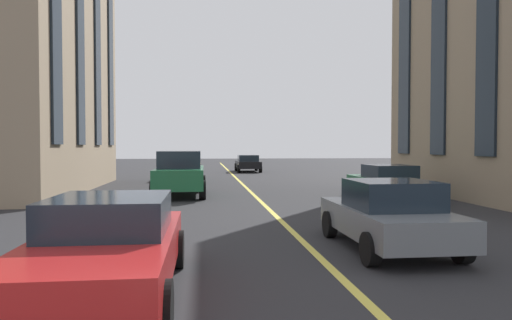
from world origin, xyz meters
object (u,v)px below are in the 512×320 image
car_green_mid (180,173)px  car_black_far (248,163)px  car_green_parked_b (387,182)px  car_green_oncoming (181,169)px  car_grey_near (389,215)px  car_red_trailing (108,246)px

car_green_mid → car_black_far: 18.51m
car_green_parked_b → car_green_oncoming: 14.20m
car_green_oncoming → car_black_far: (9.07, -4.98, 0.00)m
car_grey_near → car_black_far: car_grey_near is taller
car_green_mid → car_red_trailing: bearing=178.5°
car_grey_near → car_black_far: size_ratio=0.89×
car_grey_near → car_green_mid: size_ratio=0.83×
car_green_oncoming → car_black_far: size_ratio=1.00×
car_green_oncoming → car_red_trailing: 21.97m
car_green_mid → car_grey_near: bearing=-156.5°
car_black_far → car_green_mid: bearing=165.6°
car_green_mid → car_red_trailing: car_green_mid is taller
car_red_trailing → car_grey_near: bearing=-64.8°
car_green_parked_b → car_red_trailing: bearing=141.4°
car_red_trailing → car_green_oncoming: bearing=0.0°
car_green_parked_b → car_red_trailing: size_ratio=1.00×
car_green_oncoming → car_green_mid: car_green_mid is taller
car_green_parked_b → car_green_mid: car_green_mid is taller
car_green_parked_b → car_black_far: same height
car_green_oncoming → car_red_trailing: (-21.97, -0.01, 0.00)m
car_green_oncoming → car_green_mid: size_ratio=0.94×
car_grey_near → car_green_oncoming: bearing=14.4°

